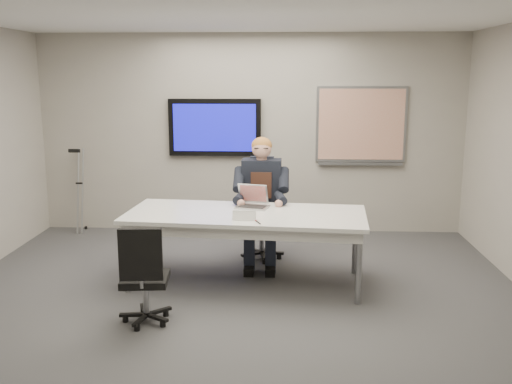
{
  "coord_description": "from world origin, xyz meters",
  "views": [
    {
      "loc": [
        0.47,
        -5.05,
        2.24
      ],
      "look_at": [
        0.18,
        0.97,
        0.99
      ],
      "focal_mm": 40.0,
      "sensor_mm": 36.0,
      "label": 1
    }
  ],
  "objects_px": {
    "conference_table": "(246,221)",
    "office_chair_near": "(145,293)",
    "office_chair_far": "(262,232)",
    "laptop": "(253,201)",
    "seated_person": "(261,215)"
  },
  "relations": [
    {
      "from": "conference_table",
      "to": "office_chair_near",
      "type": "xyz_separation_m",
      "value": [
        -0.84,
        -1.1,
        -0.4
      ]
    },
    {
      "from": "office_chair_far",
      "to": "laptop",
      "type": "height_order",
      "value": "office_chair_far"
    },
    {
      "from": "conference_table",
      "to": "laptop",
      "type": "distance_m",
      "value": 0.33
    },
    {
      "from": "office_chair_near",
      "to": "laptop",
      "type": "distance_m",
      "value": 1.75
    },
    {
      "from": "conference_table",
      "to": "laptop",
      "type": "xyz_separation_m",
      "value": [
        0.06,
        0.29,
        0.15
      ]
    },
    {
      "from": "office_chair_near",
      "to": "seated_person",
      "type": "distance_m",
      "value": 2.0
    },
    {
      "from": "conference_table",
      "to": "seated_person",
      "type": "relative_size",
      "value": 1.74
    },
    {
      "from": "office_chair_near",
      "to": "laptop",
      "type": "xyz_separation_m",
      "value": [
        0.9,
        1.39,
        0.55
      ]
    },
    {
      "from": "conference_table",
      "to": "laptop",
      "type": "bearing_deg",
      "value": 83.2
    },
    {
      "from": "office_chair_far",
      "to": "seated_person",
      "type": "xyz_separation_m",
      "value": [
        -0.0,
        -0.27,
        0.28
      ]
    },
    {
      "from": "seated_person",
      "to": "laptop",
      "type": "bearing_deg",
      "value": -102.04
    },
    {
      "from": "conference_table",
      "to": "office_chair_far",
      "type": "distance_m",
      "value": 0.97
    },
    {
      "from": "seated_person",
      "to": "laptop",
      "type": "relative_size",
      "value": 3.73
    },
    {
      "from": "conference_table",
      "to": "seated_person",
      "type": "distance_m",
      "value": 0.63
    },
    {
      "from": "laptop",
      "to": "seated_person",
      "type": "bearing_deg",
      "value": 92.23
    }
  ]
}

